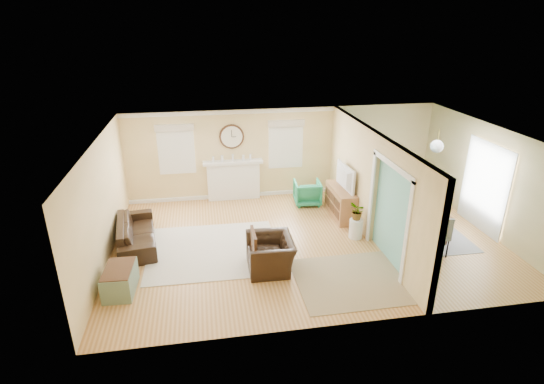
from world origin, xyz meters
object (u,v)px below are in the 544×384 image
object	(u,v)px
sofa	(136,233)
eames_chair	(270,254)
credenza	(340,202)
green_chair	(307,193)
dining_table	(413,217)

from	to	relation	value
sofa	eames_chair	distance (m)	3.30
eames_chair	credenza	size ratio (longest dim) A/B	0.78
green_chair	dining_table	xyz separation A→B (m)	(2.21, -1.99, 0.00)
credenza	dining_table	distance (m)	1.86
credenza	dining_table	world-z (taller)	credenza
sofa	credenza	world-z (taller)	credenza
eames_chair	sofa	bearing A→B (deg)	-116.94
credenza	green_chair	bearing A→B (deg)	124.78
credenza	eames_chair	bearing A→B (deg)	-135.44
dining_table	sofa	bearing A→B (deg)	87.13
eames_chair	green_chair	bearing A→B (deg)	154.37
sofa	green_chair	xyz separation A→B (m)	(4.50, 1.63, 0.04)
sofa	eames_chair	size ratio (longest dim) A/B	1.94
sofa	credenza	size ratio (longest dim) A/B	1.52
sofa	dining_table	distance (m)	6.73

